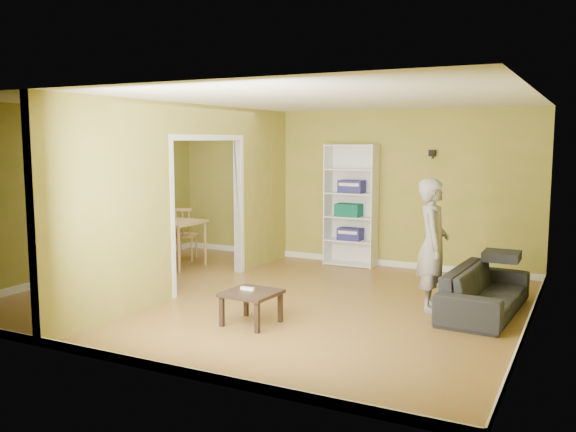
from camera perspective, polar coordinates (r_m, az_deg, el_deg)
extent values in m
plane|color=brown|center=(8.23, -1.89, -7.69)|extent=(6.50, 6.50, 0.00)
plane|color=white|center=(7.98, -1.97, 10.68)|extent=(6.50, 6.50, 0.00)
plane|color=#A6953F|center=(10.49, 5.33, 2.69)|extent=(6.50, 0.00, 6.50)
plane|color=#A6953F|center=(5.76, -15.20, -1.17)|extent=(6.50, 0.00, 6.50)
plane|color=#A6953F|center=(9.98, -18.53, 2.13)|extent=(0.00, 5.50, 5.50)
plane|color=#A6953F|center=(7.05, 21.92, 0.04)|extent=(0.00, 5.50, 5.50)
cube|color=black|center=(9.95, 13.35, 5.75)|extent=(0.10, 0.10, 0.10)
imported|color=black|center=(7.86, 17.98, -6.04)|extent=(1.95, 0.94, 0.73)
imported|color=slate|center=(7.70, 13.43, -1.59)|extent=(0.81, 0.70, 1.93)
cube|color=white|center=(10.42, 3.76, 1.12)|extent=(0.02, 0.38, 2.04)
cube|color=white|center=(10.12, 8.12, 0.89)|extent=(0.02, 0.38, 2.04)
cube|color=white|center=(10.43, 6.26, 1.10)|extent=(0.86, 0.02, 2.04)
cube|color=white|center=(10.41, 5.84, -4.46)|extent=(0.82, 0.38, 0.02)
cube|color=white|center=(10.34, 5.87, -2.29)|extent=(0.82, 0.38, 0.02)
cube|color=white|center=(10.28, 5.90, -0.10)|extent=(0.82, 0.38, 0.02)
cube|color=white|center=(10.24, 5.92, 2.12)|extent=(0.82, 0.38, 0.02)
cube|color=white|center=(10.22, 5.95, 4.35)|extent=(0.82, 0.38, 0.02)
cube|color=white|center=(10.20, 5.98, 6.59)|extent=(0.82, 0.38, 0.02)
cube|color=#364F81|center=(10.33, 5.84, -1.68)|extent=(0.39, 0.26, 0.20)
cube|color=#146662|center=(10.29, 5.69, 0.56)|extent=(0.42, 0.27, 0.21)
cube|color=navy|center=(10.23, 5.97, 2.76)|extent=(0.41, 0.27, 0.21)
cube|color=#38271F|center=(7.03, -3.46, -7.22)|extent=(0.58, 0.58, 0.04)
cube|color=#38271F|center=(7.01, -6.17, -8.93)|extent=(0.05, 0.05, 0.35)
cube|color=#38271F|center=(6.77, -2.70, -9.48)|extent=(0.05, 0.05, 0.35)
cube|color=#38271F|center=(7.40, -4.12, -8.03)|extent=(0.05, 0.05, 0.35)
cube|color=#38271F|center=(7.17, -0.78, -8.51)|extent=(0.05, 0.05, 0.35)
cube|color=white|center=(7.09, -3.82, -6.80)|extent=(0.17, 0.04, 0.03)
cube|color=tan|center=(10.40, -11.48, -0.50)|extent=(1.23, 0.82, 0.04)
cylinder|color=tan|center=(10.54, -15.06, -2.62)|extent=(0.05, 0.05, 0.73)
cylinder|color=tan|center=(9.83, -10.13, -3.18)|extent=(0.05, 0.05, 0.73)
cylinder|color=tan|center=(11.08, -12.58, -2.08)|extent=(0.05, 0.05, 0.73)
cylinder|color=tan|center=(10.41, -7.75, -2.56)|extent=(0.05, 0.05, 0.73)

